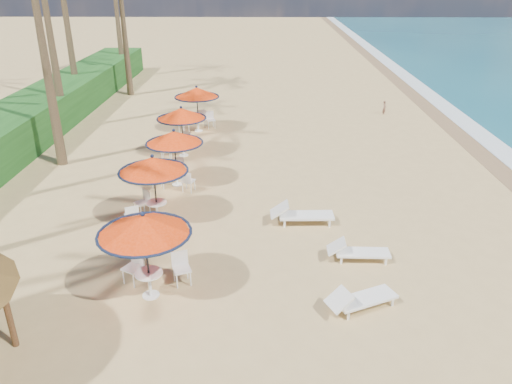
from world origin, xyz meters
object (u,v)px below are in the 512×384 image
at_px(lounger_near, 359,299).
at_px(lounger_far, 300,214).
at_px(station_1, 151,171).
at_px(station_4, 197,98).
at_px(station_2, 174,145).
at_px(lounger_mid, 356,251).
at_px(station_0, 145,232).
at_px(station_3, 181,118).

relative_size(lounger_near, lounger_far, 0.91).
height_order(station_1, station_4, station_4).
bearing_deg(station_4, station_1, -91.06).
bearing_deg(lounger_far, station_2, 143.80).
bearing_deg(lounger_mid, lounger_near, -96.51).
distance_m(station_2, station_4, 7.19).
xyz_separation_m(lounger_near, lounger_far, (-1.20, 4.57, 0.04)).
bearing_deg(station_2, lounger_mid, -41.44).
height_order(lounger_near, lounger_mid, lounger_near).
bearing_deg(station_4, lounger_mid, -63.91).
distance_m(lounger_mid, lounger_far, 2.72).
xyz_separation_m(station_4, lounger_mid, (6.17, -12.60, -1.45)).
bearing_deg(station_0, station_1, 100.16).
xyz_separation_m(station_0, lounger_mid, (5.62, 1.78, -1.57)).
relative_size(station_1, station_2, 1.04).
bearing_deg(lounger_far, lounger_near, -77.28).
height_order(station_2, station_3, station_3).
height_order(station_0, station_1, station_0).
height_order(station_4, lounger_far, station_4).
xyz_separation_m(lounger_near, lounger_mid, (0.30, 2.31, -0.01)).
bearing_deg(lounger_far, lounger_mid, -58.45).
relative_size(station_4, lounger_far, 1.12).
xyz_separation_m(station_2, lounger_near, (5.83, -7.72, -1.36)).
bearing_deg(station_0, station_4, 92.21).
bearing_deg(lounger_near, station_2, 101.94).
bearing_deg(station_0, station_3, 94.33).
bearing_deg(station_0, lounger_far, 44.53).
xyz_separation_m(station_1, lounger_mid, (6.36, -2.38, -1.51)).
bearing_deg(station_0, lounger_mid, 17.60).
distance_m(station_1, station_2, 3.05).
relative_size(station_0, station_1, 1.03).
distance_m(station_1, station_4, 10.23).
relative_size(station_3, station_4, 0.96).
bearing_deg(station_3, station_1, -89.51).
distance_m(station_0, lounger_far, 5.97).
distance_m(station_2, lounger_mid, 8.30).
relative_size(station_3, lounger_mid, 1.26).
relative_size(station_2, lounger_mid, 1.26).
relative_size(station_1, station_4, 0.99).
relative_size(station_2, station_4, 0.96).
distance_m(station_3, station_4, 3.80).
bearing_deg(station_4, station_2, -89.69).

